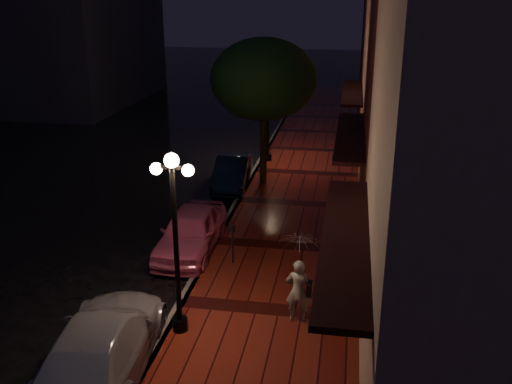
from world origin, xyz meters
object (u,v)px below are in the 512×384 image
Objects in this scene: pink_car at (191,231)px; parking_meter at (233,240)px; woman_with_umbrella at (299,265)px; streetlamp_far at (268,108)px; streetlamp_near at (175,234)px; navy_car at (232,172)px; street_tree at (264,82)px; silver_car at (102,345)px.

pink_car is 1.68m from parking_meter.
parking_meter is at bearing -51.74° from woman_with_umbrella.
streetlamp_near is at bearing -90.00° from streetlamp_far.
navy_car is 3.16× the size of parking_meter.
navy_car is at bearing -105.49° from streetlamp_far.
pink_car is 1.80× the size of woman_with_umbrella.
street_tree reaches higher than parking_meter.
streetlamp_near is at bearing -132.20° from silver_car.
street_tree reaches higher than streetlamp_far.
parking_meter is at bearing -82.31° from navy_car.
woman_with_umbrella is at bearing -78.49° from streetlamp_far.
pink_car is 6.16m from navy_car.
navy_car is 7.12m from parking_meter.
woman_with_umbrella is (2.41, -10.12, -2.61)m from street_tree.
street_tree is 10.73m from woman_with_umbrella.
street_tree is at bearing 15.49° from navy_car.
streetlamp_near is 11.12m from street_tree.
street_tree is 1.56× the size of navy_car.
woman_with_umbrella reaches higher than pink_car.
parking_meter is at bearing -114.04° from silver_car.
streetlamp_far is at bearing 90.00° from streetlamp_near.
navy_car is 10.40m from woman_with_umbrella.
streetlamp_near is at bearing -77.50° from parking_meter.
navy_car is (-1.21, -0.43, -3.63)m from street_tree.
navy_car is 1.65× the size of woman_with_umbrella.
street_tree is (0.26, 10.99, 1.64)m from streetlamp_near.
streetlamp_near is at bearing -89.06° from navy_car.
streetlamp_far is 3.44m from street_tree.
parking_meter is at bearing -28.54° from pink_car.
streetlamp_near reaches higher than parking_meter.
silver_car reaches higher than navy_car.
street_tree is 2.58× the size of woman_with_umbrella.
street_tree is at bearing 88.65° from streetlamp_near.
streetlamp_near reaches higher than woman_with_umbrella.
silver_car is (-1.18, -15.61, -1.90)m from streetlamp_far.
streetlamp_near is 14.00m from streetlamp_far.
silver_car reaches higher than parking_meter.
pink_car is 5.14m from woman_with_umbrella.
navy_car is at bearing -97.06° from silver_car.
streetlamp_far is 15.77m from silver_car.
navy_car is at bearing -160.28° from street_tree.
silver_car is 4.68m from woman_with_umbrella.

